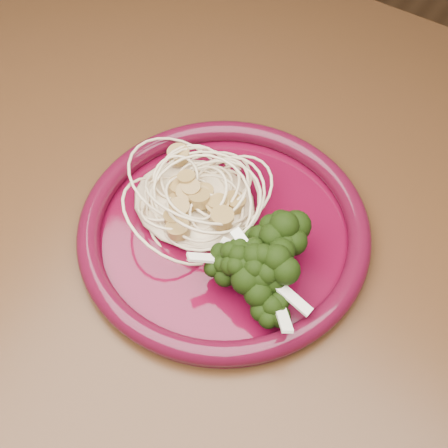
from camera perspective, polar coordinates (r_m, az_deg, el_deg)
dining_table at (r=0.75m, az=-2.60°, el=-0.66°), size 1.20×0.80×0.75m
dinner_plate at (r=0.62m, az=-0.00°, el=-0.51°), size 0.35×0.35×0.02m
spaghetti_pile at (r=0.63m, az=-2.77°, el=2.48°), size 0.15×0.14×0.03m
scallop_cluster at (r=0.60m, az=-2.90°, el=4.43°), size 0.13×0.13×0.04m
broccoli_pile at (r=0.58m, az=3.70°, el=-2.51°), size 0.13×0.17×0.05m
onion_garnish at (r=0.55m, az=3.87°, el=-0.66°), size 0.09×0.11×0.05m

